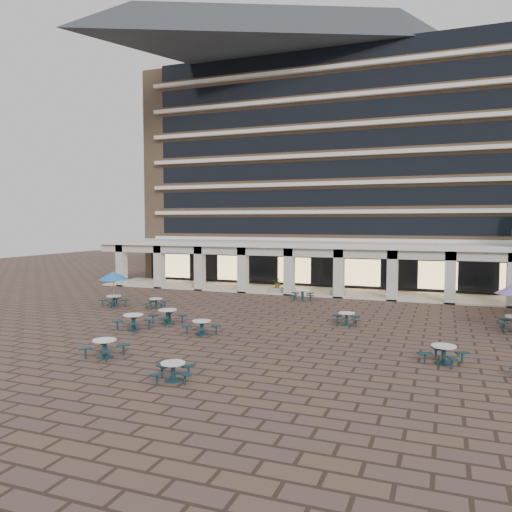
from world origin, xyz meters
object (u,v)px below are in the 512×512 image
object	(u,v)px
picnic_table_0	(133,320)
picnic_table_1	(105,347)
picnic_table_2	(173,370)
planter_left	(278,287)
planter_right	(336,291)

from	to	relation	value
picnic_table_0	picnic_table_1	bearing A→B (deg)	-56.49
picnic_table_2	planter_left	xyz separation A→B (m)	(-3.63, 23.90, 0.15)
picnic_table_0	picnic_table_2	bearing A→B (deg)	-35.29
picnic_table_2	picnic_table_1	bearing A→B (deg)	136.82
picnic_table_2	picnic_table_0	bearing A→B (deg)	111.82
planter_left	planter_right	xyz separation A→B (m)	(5.11, 0.00, -0.14)
picnic_table_2	planter_left	size ratio (longest dim) A/B	1.31
picnic_table_1	picnic_table_0	bearing A→B (deg)	114.76
picnic_table_0	planter_left	distance (m)	16.89
picnic_table_1	planter_right	world-z (taller)	planter_right
picnic_table_1	planter_left	size ratio (longest dim) A/B	1.25
picnic_table_2	planter_left	distance (m)	24.17
picnic_table_0	planter_right	world-z (taller)	planter_right
picnic_table_1	planter_left	distance (m)	22.06
picnic_table_0	picnic_table_1	world-z (taller)	picnic_table_0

